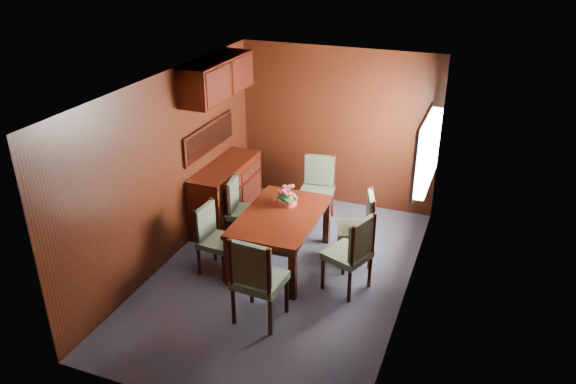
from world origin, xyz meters
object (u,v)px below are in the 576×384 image
at_px(chair_left_near, 213,235).
at_px(flower_centerpiece, 287,195).
at_px(sideboard, 227,194).
at_px(chair_right_near, 353,250).
at_px(dining_table, 281,221).
at_px(chair_head, 256,277).

bearing_deg(chair_left_near, flower_centerpiece, 140.95).
relative_size(sideboard, chair_right_near, 1.41).
bearing_deg(sideboard, flower_centerpiece, -21.86).
bearing_deg(chair_left_near, dining_table, 126.36).
xyz_separation_m(sideboard, chair_head, (1.33, -1.94, 0.14)).
bearing_deg(chair_left_near, sideboard, -156.81).
bearing_deg(sideboard, chair_left_near, -70.80).
distance_m(chair_right_near, flower_centerpiece, 1.20).
bearing_deg(chair_right_near, dining_table, 95.75).
relative_size(sideboard, chair_left_near, 1.57).
xyz_separation_m(dining_table, chair_head, (0.20, -1.22, -0.01)).
distance_m(sideboard, chair_right_near, 2.36).
distance_m(sideboard, chair_head, 2.36).
xyz_separation_m(sideboard, dining_table, (1.13, -0.73, 0.15)).
height_order(chair_right_near, flower_centerpiece, chair_right_near).
bearing_deg(chair_left_near, chair_head, 54.43).
bearing_deg(flower_centerpiece, chair_left_near, -133.04).
bearing_deg(dining_table, sideboard, 146.25).
height_order(dining_table, chair_head, chair_head).
distance_m(dining_table, flower_centerpiece, 0.36).
distance_m(dining_table, chair_right_near, 1.04).
xyz_separation_m(chair_right_near, chair_head, (-0.80, -0.94, 0.04)).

